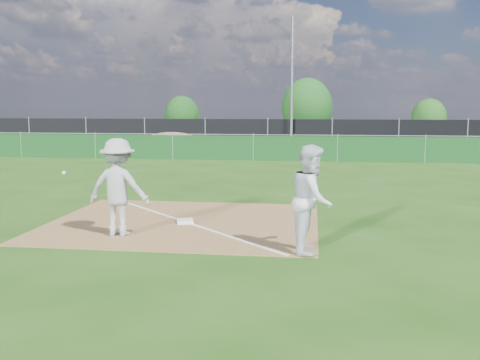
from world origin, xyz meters
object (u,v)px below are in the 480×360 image
first_base (185,221)px  car_right (322,133)px  car_left (200,133)px  runner (312,199)px  tree_mid (307,107)px  light_pole (292,83)px  car_mid (278,131)px  tree_left (182,116)px  play_at_first (118,187)px  tree_right (429,118)px

first_base → car_right: 27.77m
car_right → car_left: bearing=105.1°
runner → tree_mid: tree_mid is taller
runner → light_pole: bearing=6.2°
car_mid → tree_mid: tree_mid is taller
light_pole → tree_left: 14.72m
play_at_first → tree_left: 34.74m
first_base → play_at_first: bearing=-129.3°
play_at_first → car_left: (-4.08, 27.00, -0.27)m
light_pole → runner: 24.03m
car_right → tree_right: 9.88m
play_at_first → tree_right: (12.87, 33.91, 0.65)m
car_mid → tree_left: (-8.53, 6.31, 0.95)m
light_pole → tree_mid: bearing=85.9°
runner → tree_mid: 34.82m
car_left → tree_mid: tree_mid is taller
tree_mid → first_base: bearing=-93.9°
first_base → tree_right: tree_right is taller
light_pole → tree_right: light_pole is taller
car_left → light_pole: bearing=-108.1°
play_at_first → runner: bearing=-10.2°
runner → play_at_first: bearing=82.7°
car_mid → car_right: car_mid is taller
car_left → car_right: size_ratio=0.94×
play_at_first → tree_mid: bearing=84.5°
tree_left → car_right: bearing=-24.0°
play_at_first → tree_right: bearing=69.2°
first_base → runner: 3.56m
play_at_first → runner: 3.93m
car_left → car_right: 8.73m
play_at_first → car_left: play_at_first is taller
car_mid → tree_left: size_ratio=1.44×
tree_mid → tree_right: bearing=-1.0°
first_base → play_at_first: size_ratio=0.18×
runner → car_left: size_ratio=0.46×
car_mid → tree_mid: (1.91, 6.40, 1.68)m
car_mid → tree_right: size_ratio=1.56×
first_base → tree_mid: tree_mid is taller
runner → car_mid: bearing=7.9°
light_pole → first_base: size_ratio=22.18×
play_at_first → car_mid: (1.38, 27.68, -0.17)m
car_mid → car_right: (3.07, 1.15, -0.16)m
car_mid → play_at_first: bearing=170.8°
light_pole → tree_left: size_ratio=2.30×
tree_left → first_base: bearing=-75.9°
car_mid → tree_left: 10.65m
light_pole → car_mid: 5.68m
play_at_first → car_right: size_ratio=0.43×
runner → tree_right: 35.77m
car_right → tree_left: bearing=69.0°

